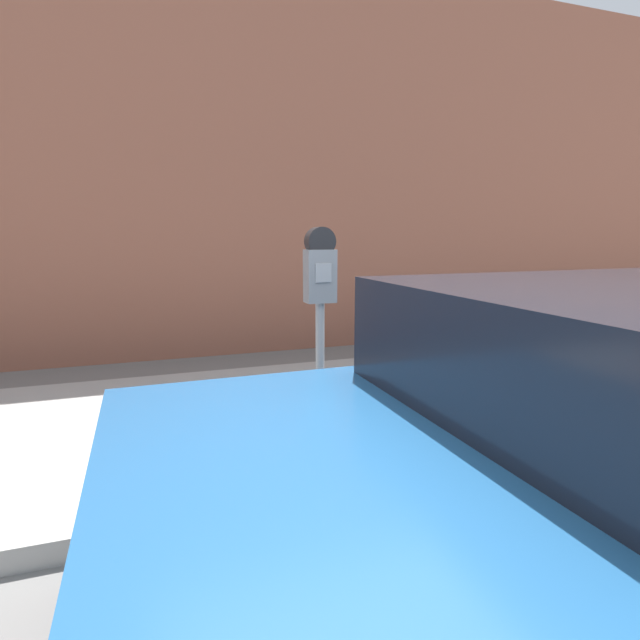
% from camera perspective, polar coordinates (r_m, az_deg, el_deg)
% --- Properties ---
extents(ground_plane, '(60.00, 60.00, 0.00)m').
position_cam_1_polar(ground_plane, '(2.54, 14.94, -28.47)').
color(ground_plane, slate).
extents(sidewalk, '(24.00, 2.80, 0.13)m').
position_cam_1_polar(sidewalk, '(4.27, -2.00, -10.72)').
color(sidewalk, '#9E9B96').
rests_on(sidewalk, ground_plane).
extents(building_facade, '(24.00, 0.30, 4.95)m').
position_cam_1_polar(building_facade, '(6.74, -9.38, 17.41)').
color(building_facade, '#935642').
rests_on(building_facade, ground_plane).
extents(parking_meter, '(0.18, 0.13, 1.47)m').
position_cam_1_polar(parking_meter, '(3.03, 0.00, 2.79)').
color(parking_meter, gray).
rests_on(parking_meter, sidewalk).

